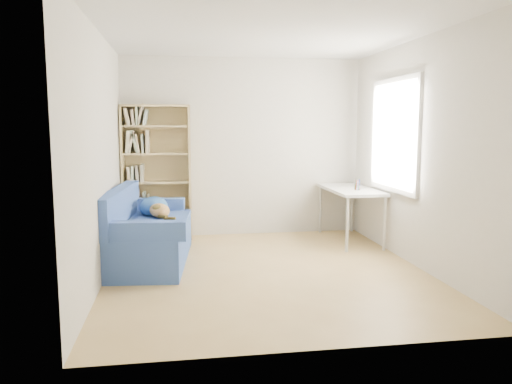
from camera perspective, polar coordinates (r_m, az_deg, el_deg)
The scene contains 6 objects.
ground at distance 5.65m, azimuth 1.22°, elevation -9.07°, with size 4.00×4.00×0.00m, color #AB874D.
room_shell at distance 5.46m, azimuth 2.24°, elevation 7.76°, with size 3.54×4.04×2.62m.
sofa at distance 6.11m, azimuth -12.40°, elevation -4.69°, with size 1.03×1.88×0.89m.
bookshelf at distance 7.20m, azimuth -11.26°, elevation 1.54°, with size 0.95×0.30×1.91m.
desk at distance 7.11m, azimuth 10.74°, elevation -0.10°, with size 0.60×1.32×0.75m.
pen_cup at distance 6.91m, azimuth 11.53°, elevation 0.68°, with size 0.08×0.08×0.15m.
Camera 1 is at (-0.96, -5.32, 1.62)m, focal length 35.00 mm.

